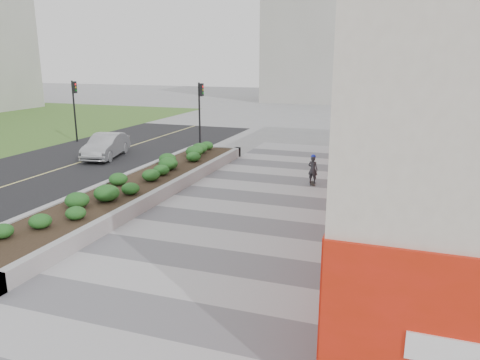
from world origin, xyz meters
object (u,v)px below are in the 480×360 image
object	(u,v)px
planter	(138,185)
car_silver	(106,146)
traffic_signal_far	(75,102)
traffic_signal_near	(200,106)
skateboarder	(313,169)

from	to	relation	value
planter	car_silver	xyz separation A→B (m)	(-5.83, 6.06, 0.28)
planter	traffic_signal_far	bearing A→B (deg)	137.54
traffic_signal_far	car_silver	xyz separation A→B (m)	(5.10, -3.94, -2.06)
planter	traffic_signal_near	size ratio (longest dim) A/B	4.29
traffic_signal_far	car_silver	distance (m)	6.77
traffic_signal_far	car_silver	bearing A→B (deg)	-37.71
planter	car_silver	bearing A→B (deg)	133.90
planter	skateboarder	xyz separation A→B (m)	(6.74, 4.08, 0.31)
traffic_signal_near	skateboarder	size ratio (longest dim) A/B	2.94
skateboarder	planter	bearing A→B (deg)	-162.38
planter	traffic_signal_near	world-z (taller)	traffic_signal_near
traffic_signal_near	traffic_signal_far	xyz separation A→B (m)	(-9.20, -0.50, 0.00)
traffic_signal_far	car_silver	size ratio (longest dim) A/B	0.98
planter	traffic_signal_far	world-z (taller)	traffic_signal_far
planter	car_silver	world-z (taller)	car_silver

